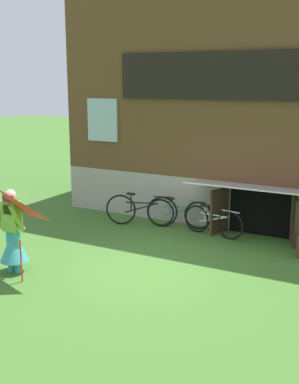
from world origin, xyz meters
TOP-DOWN VIEW (x-y plane):
  - ground_plane at (0.00, 0.00)m, footprint 60.00×60.00m
  - log_house at (0.00, 5.20)m, footprint 8.13×5.52m
  - person at (-2.07, -1.36)m, footprint 0.61×0.52m
  - bicycle_silver at (0.38, 2.41)m, footprint 1.52×0.28m
  - bicycle_green at (-0.57, 2.61)m, footprint 1.57×0.39m
  - bicycle_black at (-1.45, 2.32)m, footprint 1.71×0.57m

SIDE VIEW (x-z plane):
  - ground_plane at x=0.00m, z-range 0.00..0.00m
  - bicycle_silver at x=0.38m, z-range -0.01..0.69m
  - bicycle_green at x=-0.57m, z-range -0.01..0.72m
  - bicycle_black at x=-1.45m, z-range -0.01..0.80m
  - person at x=-2.07m, z-range -0.13..1.44m
  - log_house at x=0.00m, z-range 0.00..5.50m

